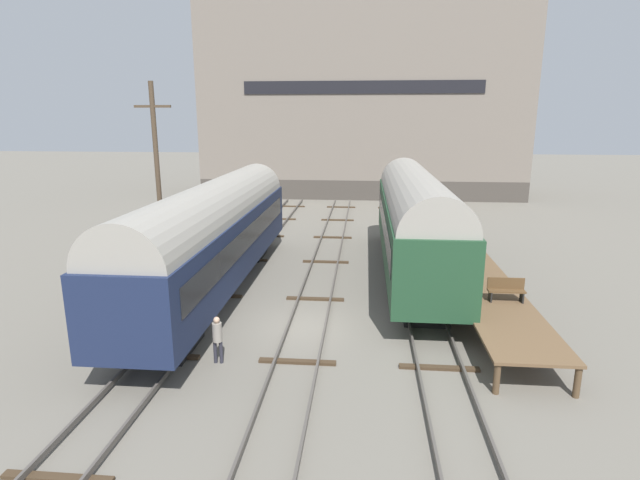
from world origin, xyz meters
TOP-DOWN VIEW (x-y plane):
  - ground_plane at (0.00, 0.00)m, footprint 200.00×200.00m
  - track_left at (-4.68, 0.00)m, footprint 2.60×60.00m
  - track_middle at (0.00, 0.00)m, footprint 2.60×60.00m
  - track_right at (4.68, 0.00)m, footprint 2.60×60.00m
  - train_car_navy at (-4.68, 3.71)m, footprint 3.11×18.78m
  - train_car_green at (4.68, 7.12)m, footprint 3.13×17.39m
  - station_platform at (7.29, 2.23)m, footprint 2.60×13.44m
  - bench at (7.66, 0.73)m, footprint 1.40×0.40m
  - person_worker at (-2.64, -3.21)m, footprint 0.32×0.32m
  - utility_pole at (-8.06, 5.68)m, footprint 1.80×0.24m
  - warehouse_building at (1.68, 37.02)m, footprint 32.51×11.54m

SIDE VIEW (x-z plane):
  - ground_plane at x=0.00m, z-range 0.00..0.00m
  - track_left at x=-4.68m, z-range 0.01..0.27m
  - track_middle at x=0.00m, z-range 0.01..0.27m
  - track_right at x=4.68m, z-range 0.01..0.27m
  - person_worker at x=-2.64m, z-range 0.16..1.81m
  - station_platform at x=7.29m, z-range 0.45..1.53m
  - bench at x=7.66m, z-range 1.11..2.02m
  - train_car_navy at x=-4.68m, z-range 0.35..5.56m
  - train_car_green at x=4.68m, z-range 0.36..5.81m
  - utility_pole at x=-8.06m, z-range 0.16..9.86m
  - warehouse_building at x=1.68m, z-range 0.00..19.69m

